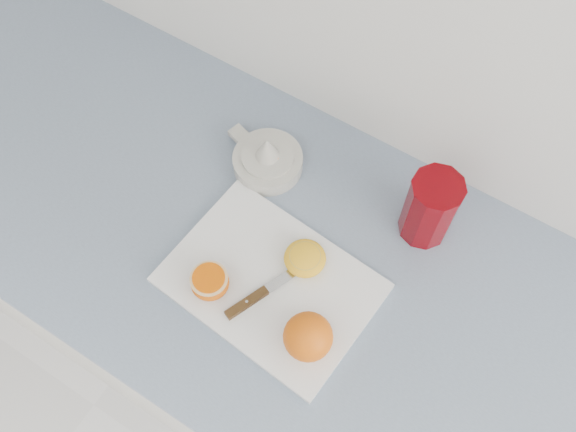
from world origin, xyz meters
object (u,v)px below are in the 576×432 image
at_px(counter, 291,336).
at_px(cutting_board, 271,283).
at_px(half_orange, 210,282).
at_px(red_tumbler, 430,210).
at_px(citrus_juicer, 267,159).

distance_m(counter, cutting_board, 0.45).
height_order(half_orange, red_tumbler, red_tumbler).
bearing_deg(cutting_board, half_orange, -142.90).
xyz_separation_m(cutting_board, red_tumbler, (0.17, 0.23, 0.06)).
relative_size(cutting_board, half_orange, 5.28).
bearing_deg(citrus_juicer, cutting_board, -55.66).
bearing_deg(half_orange, citrus_juicer, 101.88).
distance_m(citrus_juicer, red_tumbler, 0.31).
bearing_deg(half_orange, counter, 53.56).
xyz_separation_m(half_orange, red_tumbler, (0.25, 0.29, 0.04)).
relative_size(counter, citrus_juicer, 16.15).
bearing_deg(counter, citrus_juicer, 135.79).
bearing_deg(red_tumbler, half_orange, -130.25).
distance_m(half_orange, citrus_juicer, 0.26).
bearing_deg(half_orange, cutting_board, 37.10).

